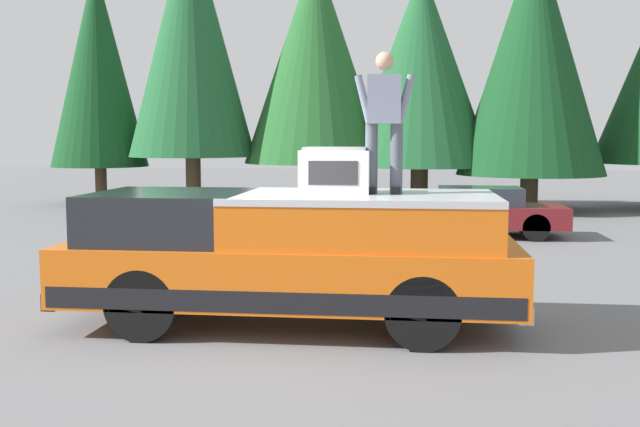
# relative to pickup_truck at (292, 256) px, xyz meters

# --- Properties ---
(ground_plane) EXTENTS (90.00, 90.00, 0.00)m
(ground_plane) POSITION_rel_pickup_truck_xyz_m (-0.14, 0.47, -0.87)
(ground_plane) COLOR slate
(pickup_truck) EXTENTS (2.01, 5.54, 1.65)m
(pickup_truck) POSITION_rel_pickup_truck_xyz_m (0.00, 0.00, 0.00)
(pickup_truck) COLOR orange
(pickup_truck) RESTS_ON ground
(compressor_unit) EXTENTS (0.65, 0.84, 0.56)m
(compressor_unit) POSITION_rel_pickup_truck_xyz_m (0.09, -0.53, 1.05)
(compressor_unit) COLOR white
(compressor_unit) RESTS_ON pickup_truck
(person_on_truck_bed) EXTENTS (0.29, 0.72, 1.69)m
(person_on_truck_bed) POSITION_rel_pickup_truck_xyz_m (0.05, -1.12, 1.68)
(person_on_truck_bed) COLOR #4C515B
(person_on_truck_bed) RESTS_ON pickup_truck
(parked_car_maroon) EXTENTS (1.64, 4.10, 1.16)m
(parked_car_maroon) POSITION_rel_pickup_truck_xyz_m (8.61, -3.06, -0.29)
(parked_car_maroon) COLOR maroon
(parked_car_maroon) RESTS_ON ground
(conifer_left) EXTENTS (4.61, 4.61, 8.61)m
(conifer_left) POSITION_rel_pickup_truck_xyz_m (14.90, -5.28, 3.99)
(conifer_left) COLOR #4C3826
(conifer_left) RESTS_ON ground
(conifer_center_left) EXTENTS (4.78, 4.78, 7.78)m
(conifer_center_left) POSITION_rel_pickup_truck_xyz_m (15.58, -1.84, 3.69)
(conifer_center_left) COLOR #4C3826
(conifer_center_left) RESTS_ON ground
(conifer_center_right) EXTENTS (4.74, 4.74, 8.42)m
(conifer_center_right) POSITION_rel_pickup_truck_xyz_m (15.62, 1.64, 4.05)
(conifer_center_right) COLOR #4C3826
(conifer_center_right) RESTS_ON ground
(conifer_right) EXTENTS (4.17, 4.17, 9.60)m
(conifer_right) POSITION_rel_pickup_truck_xyz_m (14.99, 5.68, 4.75)
(conifer_right) COLOR #4C3826
(conifer_right) RESTS_ON ground
(conifer_far_right) EXTENTS (3.31, 3.31, 8.27)m
(conifer_far_right) POSITION_rel_pickup_truck_xyz_m (15.69, 9.22, 3.90)
(conifer_far_right) COLOR #4C3826
(conifer_far_right) RESTS_ON ground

